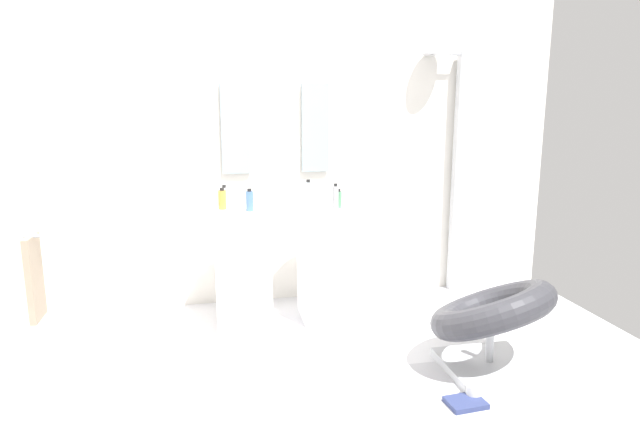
{
  "coord_description": "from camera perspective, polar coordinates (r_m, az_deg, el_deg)",
  "views": [
    {
      "loc": [
        -0.54,
        -2.8,
        1.65
      ],
      "look_at": [
        0.15,
        0.55,
        0.95
      ],
      "focal_mm": 30.62,
      "sensor_mm": 36.0,
      "label": 1
    }
  ],
  "objects": [
    {
      "name": "soap_bottle_clear",
      "position": [
        4.09,
        -1.23,
        2.08
      ],
      "size": [
        0.05,
        0.05,
        0.19
      ],
      "color": "silver",
      "rests_on": "pedestal_sink_right"
    },
    {
      "name": "soap_bottle_grey",
      "position": [
        3.93,
        1.63,
        1.66
      ],
      "size": [
        0.04,
        0.04,
        0.19
      ],
      "color": "#99999E",
      "rests_on": "pedestal_sink_right"
    },
    {
      "name": "vanity_mirror_left",
      "position": [
        4.39,
        -8.86,
        8.7
      ],
      "size": [
        0.22,
        0.03,
        0.71
      ],
      "primitive_type": "cube",
      "color": "#8C9EA8"
    },
    {
      "name": "magazine_navy",
      "position": [
        3.28,
        14.99,
        -18.6
      ],
      "size": [
        0.22,
        0.17,
        0.03
      ],
      "primitive_type": "cube",
      "rotation": [
        0.0,
        0.0,
        0.08
      ],
      "color": "navy",
      "rests_on": "area_rug"
    },
    {
      "name": "pedestal_sink_right",
      "position": [
        4.19,
        0.71,
        -4.92
      ],
      "size": [
        0.43,
        0.43,
        0.99
      ],
      "color": "white",
      "rests_on": "ground_plane"
    },
    {
      "name": "shower_column",
      "position": [
        4.85,
        14.41,
        4.47
      ],
      "size": [
        0.49,
        0.24,
        2.05
      ],
      "color": "#B7BABF",
      "rests_on": "ground_plane"
    },
    {
      "name": "pedestal_sink_left",
      "position": [
        4.11,
        -8.11,
        -5.39
      ],
      "size": [
        0.43,
        0.43,
        0.99
      ],
      "color": "white",
      "rests_on": "ground_plane"
    },
    {
      "name": "soap_bottle_amber",
      "position": [
        4.0,
        -10.18,
        1.41
      ],
      "size": [
        0.06,
        0.06,
        0.16
      ],
      "color": "#C68C38",
      "rests_on": "pedestal_sink_left"
    },
    {
      "name": "area_rug",
      "position": [
        3.31,
        11.18,
        -18.48
      ],
      "size": [
        0.94,
        0.8,
        0.01
      ],
      "primitive_type": "cube",
      "color": "#B2B2B7",
      "rests_on": "ground_plane"
    },
    {
      "name": "coffee_mug",
      "position": [
        3.34,
        15.77,
        -17.5
      ],
      "size": [
        0.09,
        0.09,
        0.09
      ],
      "primitive_type": "cylinder",
      "color": "white",
      "rests_on": "area_rug"
    },
    {
      "name": "soap_bottle_white",
      "position": [
        4.07,
        -9.96,
        1.67
      ],
      "size": [
        0.05,
        0.05,
        0.16
      ],
      "color": "white",
      "rests_on": "pedestal_sink_left"
    },
    {
      "name": "rear_partition",
      "position": [
        4.5,
        -4.73,
        7.08
      ],
      "size": [
        4.8,
        0.1,
        2.6
      ],
      "primitive_type": "cube",
      "color": "silver",
      "rests_on": "ground_plane"
    },
    {
      "name": "vanity_mirror_right",
      "position": [
        4.47,
        -0.52,
        8.88
      ],
      "size": [
        0.22,
        0.03,
        0.71
      ],
      "primitive_type": "cube",
      "color": "#8C9EA8"
    },
    {
      "name": "ground_plane",
      "position": [
        3.31,
        -0.66,
        -18.78
      ],
      "size": [
        4.8,
        3.6,
        0.04
      ],
      "primitive_type": "cube",
      "color": "silver"
    },
    {
      "name": "soap_bottle_green",
      "position": [
        3.98,
        1.99,
        1.45
      ],
      "size": [
        0.04,
        0.04,
        0.14
      ],
      "color": "#59996B",
      "rests_on": "pedestal_sink_right"
    },
    {
      "name": "towel_rack",
      "position": [
        3.59,
        -28.09,
        -6.38
      ],
      "size": [
        0.37,
        0.22,
        0.95
      ],
      "color": "#B7BABF",
      "rests_on": "ground_plane"
    },
    {
      "name": "lounge_chair",
      "position": [
        3.57,
        17.48,
        -10.37
      ],
      "size": [
        1.1,
        1.1,
        0.65
      ],
      "color": "#B7BABF",
      "rests_on": "ground_plane"
    },
    {
      "name": "soap_bottle_blue",
      "position": [
        3.9,
        -7.36,
        1.27
      ],
      "size": [
        0.05,
        0.05,
        0.16
      ],
      "color": "#4C72B7",
      "rests_on": "pedestal_sink_left"
    }
  ]
}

